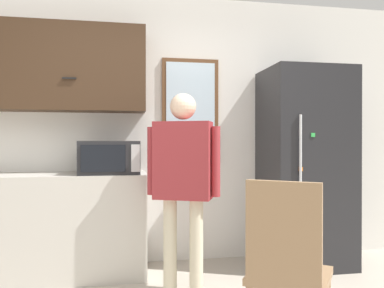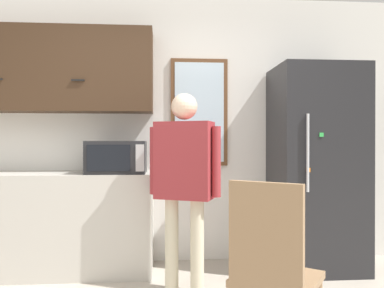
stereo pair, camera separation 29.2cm
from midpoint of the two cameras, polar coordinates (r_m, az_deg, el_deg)
back_wall at (r=3.85m, az=-2.06°, el=2.35°), size 6.00×0.06×2.70m
counter at (r=3.74m, az=-20.21°, el=-11.27°), size 2.09×0.57×0.93m
upper_cabinets at (r=3.85m, az=-19.74°, el=10.59°), size 2.09×0.34×0.80m
microwave at (r=3.48m, az=-9.04°, el=-1.98°), size 0.53×0.41×0.30m
person at (r=3.03m, az=1.59°, el=-4.14°), size 0.57×0.38×1.61m
refrigerator at (r=3.83m, az=20.48°, el=-3.42°), size 0.80×0.69×1.93m
chair at (r=2.17m, az=16.10°, el=-17.54°), size 0.59×0.59×1.01m
window at (r=3.84m, az=3.29°, el=4.85°), size 0.58×0.05×1.09m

